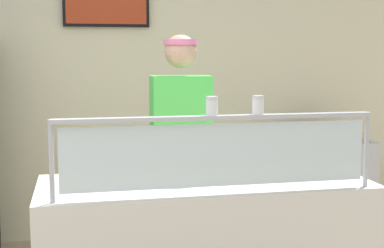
% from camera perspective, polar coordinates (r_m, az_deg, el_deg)
% --- Properties ---
extents(shop_rear_unit, '(6.19, 0.13, 2.70)m').
position_cam_1_polar(shop_rear_unit, '(4.98, -4.19, 4.02)').
color(shop_rear_unit, beige).
rests_on(shop_rear_unit, ground).
extents(sneeze_guard, '(1.61, 0.06, 0.39)m').
position_cam_1_polar(sneeze_guard, '(2.69, 2.77, -2.03)').
color(sneeze_guard, '#B2B5BC').
rests_on(sneeze_guard, serving_counter).
extents(pizza_tray, '(0.40, 0.40, 0.04)m').
position_cam_1_polar(pizza_tray, '(3.04, -1.93, -5.50)').
color(pizza_tray, '#9EA0A8').
rests_on(pizza_tray, serving_counter).
extents(pizza_server, '(0.15, 0.29, 0.01)m').
position_cam_1_polar(pizza_server, '(3.02, -1.04, -5.14)').
color(pizza_server, '#ADAFB7').
rests_on(pizza_server, pizza_tray).
extents(parmesan_shaker, '(0.06, 0.06, 0.09)m').
position_cam_1_polar(parmesan_shaker, '(2.66, 2.07, 1.75)').
color(parmesan_shaker, white).
rests_on(parmesan_shaker, sneeze_guard).
extents(pepper_flake_shaker, '(0.06, 0.06, 0.09)m').
position_cam_1_polar(pepper_flake_shaker, '(2.72, 6.85, 1.84)').
color(pepper_flake_shaker, white).
rests_on(pepper_flake_shaker, sneeze_guard).
extents(worker_figure, '(0.41, 0.50, 1.76)m').
position_cam_1_polar(worker_figure, '(3.57, -1.08, -2.92)').
color(worker_figure, '#23232D').
rests_on(worker_figure, ground).
extents(prep_shelf, '(0.70, 0.55, 0.89)m').
position_cam_1_polar(prep_shelf, '(5.08, 13.80, -6.55)').
color(prep_shelf, '#B7BABF').
rests_on(prep_shelf, ground).
extents(pizza_box_stack, '(0.47, 0.44, 0.13)m').
position_cam_1_polar(pizza_box_stack, '(4.98, 13.94, -0.82)').
color(pizza_box_stack, tan).
rests_on(pizza_box_stack, prep_shelf).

